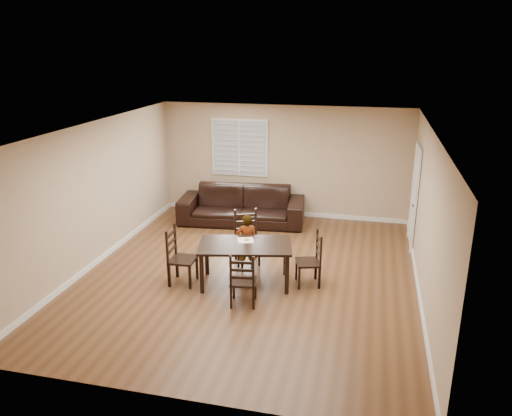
% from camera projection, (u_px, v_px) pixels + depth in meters
% --- Properties ---
extents(ground, '(7.00, 7.00, 0.00)m').
position_uv_depth(ground, '(250.00, 274.00, 9.22)').
color(ground, brown).
rests_on(ground, ground).
extents(room, '(6.04, 7.04, 2.72)m').
position_uv_depth(room, '(253.00, 177.00, 8.81)').
color(room, tan).
rests_on(room, ground).
extents(dining_table, '(1.75, 1.21, 0.75)m').
position_uv_depth(dining_table, '(245.00, 249.00, 8.67)').
color(dining_table, black).
rests_on(dining_table, ground).
extents(chair_near, '(0.60, 0.58, 1.03)m').
position_uv_depth(chair_near, '(246.00, 238.00, 9.70)').
color(chair_near, black).
rests_on(chair_near, ground).
extents(chair_far, '(0.47, 0.44, 0.92)m').
position_uv_depth(chair_far, '(243.00, 284.00, 7.95)').
color(chair_far, black).
rests_on(chair_far, ground).
extents(chair_left, '(0.45, 0.48, 1.04)m').
position_uv_depth(chair_left, '(176.00, 258.00, 8.77)').
color(chair_left, black).
rests_on(chair_left, ground).
extents(chair_right, '(0.51, 0.53, 0.96)m').
position_uv_depth(chair_right, '(315.00, 261.00, 8.72)').
color(chair_right, black).
rests_on(chair_right, ground).
extents(child, '(0.47, 0.40, 1.10)m').
position_uv_depth(child, '(246.00, 242.00, 9.25)').
color(child, gray).
rests_on(child, ground).
extents(napkin, '(0.35, 0.35, 0.00)m').
position_uv_depth(napkin, '(246.00, 240.00, 8.81)').
color(napkin, silver).
rests_on(napkin, dining_table).
extents(donut, '(0.10, 0.10, 0.04)m').
position_uv_depth(donut, '(247.00, 239.00, 8.80)').
color(donut, '#C59446').
rests_on(donut, napkin).
extents(sofa, '(3.01, 1.41, 0.85)m').
position_uv_depth(sofa, '(242.00, 205.00, 11.76)').
color(sofa, black).
rests_on(sofa, ground).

